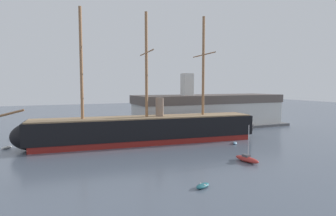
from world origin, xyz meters
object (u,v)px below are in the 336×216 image
Objects in this scene: tall_ship at (147,129)px; dinghy_alongside_stern at (235,143)px; dinghy_near_centre at (203,186)px; dinghy_far_left at (7,147)px; sailboat_mid_right at (247,159)px; motorboat_far_right at (223,131)px; dockside_warehouse_right at (209,111)px.

tall_ship reaches higher than dinghy_alongside_stern.
dinghy_alongside_stern is (21.59, 21.52, -0.04)m from dinghy_near_centre.
dinghy_far_left is at bearing 125.67° from dinghy_near_centre.
tall_ship reaches higher than sailboat_mid_right.
dinghy_far_left is 0.69× the size of motorboat_far_right.
dinghy_near_centre is at bearing -135.10° from dinghy_alongside_stern.
sailboat_mid_right is 31.35m from motorboat_far_right.
dinghy_near_centre is at bearing -128.22° from motorboat_far_right.
dockside_warehouse_right is (2.49, 11.91, 4.85)m from motorboat_far_right.
sailboat_mid_right is at bearing -64.74° from tall_ship.
sailboat_mid_right is 43.47m from dockside_warehouse_right.
dinghy_far_left is (-41.07, 29.76, -0.29)m from sailboat_mid_right.
tall_ship is 25.79m from sailboat_mid_right.
tall_ship is 32.36m from dockside_warehouse_right.
sailboat_mid_right is at bearing -112.80° from dockside_warehouse_right.
tall_ship is 27.42× the size of dinghy_alongside_stern.
dinghy_near_centre is 57.05m from dockside_warehouse_right.
dinghy_near_centre is 16.11m from sailboat_mid_right.
dinghy_far_left reaches higher than dinghy_alongside_stern.
dinghy_near_centre is 0.05× the size of dockside_warehouse_right.
tall_ship is at bearing 115.26° from sailboat_mid_right.
sailboat_mid_right is 50.72m from dinghy_far_left.
dinghy_far_left is at bearing 178.09° from motorboat_far_right.
dinghy_alongside_stern is at bearing -109.19° from dockside_warehouse_right.
dinghy_alongside_stern is 0.94× the size of dinghy_far_left.
dockside_warehouse_right is (30.74, 47.79, 5.05)m from dinghy_near_centre.
motorboat_far_right is at bearing -1.91° from dinghy_far_left.
sailboat_mid_right is 1.87× the size of motorboat_far_right.
dockside_warehouse_right is at bearing 78.21° from motorboat_far_right.
dockside_warehouse_right is at bearing 70.81° from dinghy_alongside_stern.
sailboat_mid_right reaches higher than motorboat_far_right.
dinghy_near_centre is 1.16× the size of dinghy_alongside_stern.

